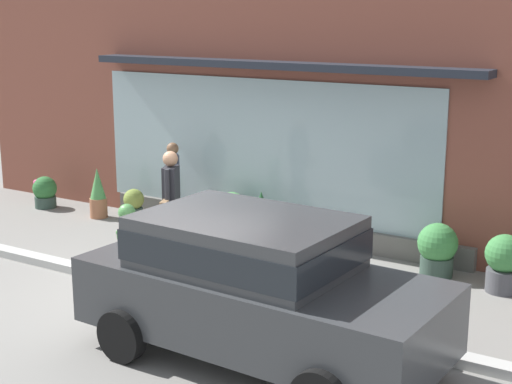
{
  "coord_description": "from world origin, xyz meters",
  "views": [
    {
      "loc": [
        6.38,
        -8.0,
        3.82
      ],
      "look_at": [
        0.69,
        1.2,
        1.24
      ],
      "focal_mm": 53.63,
      "sensor_mm": 36.0,
      "label": 1
    }
  ],
  "objects_px": {
    "parked_car_dark_gray": "(255,282)",
    "potted_plant_low_front": "(231,214)",
    "potted_plant_near_hydrant": "(134,205)",
    "potted_plant_corner_tall": "(45,192)",
    "pedestrian_with_handbag": "(171,198)",
    "pedestrian_passerby": "(173,180)",
    "potted_plant_by_entrance": "(98,194)",
    "potted_plant_window_right": "(261,221)",
    "potted_plant_trailing_edge": "(504,262)",
    "fire_hydrant": "(127,231)",
    "potted_plant_window_center": "(437,249)"
  },
  "relations": [
    {
      "from": "potted_plant_low_front",
      "to": "potted_plant_window_right",
      "type": "xyz_separation_m",
      "value": [
        0.76,
        -0.26,
        0.04
      ]
    },
    {
      "from": "potted_plant_low_front",
      "to": "potted_plant_corner_tall",
      "type": "height_order",
      "value": "potted_plant_low_front"
    },
    {
      "from": "potted_plant_near_hydrant",
      "to": "potted_plant_corner_tall",
      "type": "xyz_separation_m",
      "value": [
        -2.27,
        -0.03,
        -0.03
      ]
    },
    {
      "from": "parked_car_dark_gray",
      "to": "potted_plant_by_entrance",
      "type": "xyz_separation_m",
      "value": [
        -5.69,
        3.56,
        -0.47
      ]
    },
    {
      "from": "potted_plant_corner_tall",
      "to": "potted_plant_low_front",
      "type": "bearing_deg",
      "value": 3.26
    },
    {
      "from": "potted_plant_window_center",
      "to": "potted_plant_trailing_edge",
      "type": "height_order",
      "value": "potted_plant_trailing_edge"
    },
    {
      "from": "potted_plant_window_center",
      "to": "potted_plant_corner_tall",
      "type": "relative_size",
      "value": 1.28
    },
    {
      "from": "pedestrian_passerby",
      "to": "potted_plant_trailing_edge",
      "type": "relative_size",
      "value": 1.93
    },
    {
      "from": "potted_plant_near_hydrant",
      "to": "potted_plant_trailing_edge",
      "type": "relative_size",
      "value": 0.79
    },
    {
      "from": "potted_plant_low_front",
      "to": "potted_plant_corner_tall",
      "type": "bearing_deg",
      "value": -176.74
    },
    {
      "from": "parked_car_dark_gray",
      "to": "potted_plant_window_center",
      "type": "relative_size",
      "value": 5.19
    },
    {
      "from": "pedestrian_passerby",
      "to": "parked_car_dark_gray",
      "type": "distance_m",
      "value": 5.34
    },
    {
      "from": "potted_plant_window_right",
      "to": "fire_hydrant",
      "type": "bearing_deg",
      "value": -133.55
    },
    {
      "from": "parked_car_dark_gray",
      "to": "potted_plant_low_front",
      "type": "xyz_separation_m",
      "value": [
        -2.84,
        3.81,
        -0.5
      ]
    },
    {
      "from": "potted_plant_trailing_edge",
      "to": "potted_plant_corner_tall",
      "type": "bearing_deg",
      "value": -179.76
    },
    {
      "from": "parked_car_dark_gray",
      "to": "potted_plant_trailing_edge",
      "type": "relative_size",
      "value": 5.06
    },
    {
      "from": "fire_hydrant",
      "to": "potted_plant_near_hydrant",
      "type": "distance_m",
      "value": 2.06
    },
    {
      "from": "pedestrian_with_handbag",
      "to": "potted_plant_low_front",
      "type": "xyz_separation_m",
      "value": [
        0.03,
        1.61,
        -0.62
      ]
    },
    {
      "from": "potted_plant_corner_tall",
      "to": "potted_plant_trailing_edge",
      "type": "height_order",
      "value": "potted_plant_trailing_edge"
    },
    {
      "from": "pedestrian_with_handbag",
      "to": "potted_plant_near_hydrant",
      "type": "xyz_separation_m",
      "value": [
        -1.97,
        1.4,
        -0.69
      ]
    },
    {
      "from": "potted_plant_by_entrance",
      "to": "parked_car_dark_gray",
      "type": "bearing_deg",
      "value": -32.05
    },
    {
      "from": "potted_plant_near_hydrant",
      "to": "potted_plant_low_front",
      "type": "distance_m",
      "value": 2.01
    },
    {
      "from": "parked_car_dark_gray",
      "to": "potted_plant_low_front",
      "type": "distance_m",
      "value": 4.78
    },
    {
      "from": "potted_plant_window_center",
      "to": "potted_plant_by_entrance",
      "type": "bearing_deg",
      "value": -178.4
    },
    {
      "from": "pedestrian_passerby",
      "to": "potted_plant_window_center",
      "type": "bearing_deg",
      "value": 48.47
    },
    {
      "from": "potted_plant_by_entrance",
      "to": "potted_plant_window_right",
      "type": "bearing_deg",
      "value": -0.24
    },
    {
      "from": "parked_car_dark_gray",
      "to": "potted_plant_by_entrance",
      "type": "bearing_deg",
      "value": 150.49
    },
    {
      "from": "fire_hydrant",
      "to": "pedestrian_with_handbag",
      "type": "distance_m",
      "value": 0.94
    },
    {
      "from": "fire_hydrant",
      "to": "pedestrian_passerby",
      "type": "bearing_deg",
      "value": 101.94
    },
    {
      "from": "potted_plant_low_front",
      "to": "potted_plant_trailing_edge",
      "type": "bearing_deg",
      "value": -2.53
    },
    {
      "from": "pedestrian_with_handbag",
      "to": "potted_plant_trailing_edge",
      "type": "distance_m",
      "value": 4.94
    },
    {
      "from": "potted_plant_trailing_edge",
      "to": "fire_hydrant",
      "type": "bearing_deg",
      "value": -163.22
    },
    {
      "from": "potted_plant_low_front",
      "to": "potted_plant_corner_tall",
      "type": "relative_size",
      "value": 1.27
    },
    {
      "from": "parked_car_dark_gray",
      "to": "potted_plant_near_hydrant",
      "type": "relative_size",
      "value": 6.42
    },
    {
      "from": "potted_plant_window_center",
      "to": "potted_plant_window_right",
      "type": "bearing_deg",
      "value": -176.12
    },
    {
      "from": "potted_plant_window_center",
      "to": "potted_plant_trailing_edge",
      "type": "xyz_separation_m",
      "value": [
        1.0,
        -0.14,
        0.01
      ]
    },
    {
      "from": "fire_hydrant",
      "to": "pedestrian_with_handbag",
      "type": "height_order",
      "value": "pedestrian_with_handbag"
    },
    {
      "from": "pedestrian_passerby",
      "to": "potted_plant_near_hydrant",
      "type": "xyz_separation_m",
      "value": [
        -0.92,
        -0.02,
        -0.57
      ]
    },
    {
      "from": "potted_plant_near_hydrant",
      "to": "parked_car_dark_gray",
      "type": "bearing_deg",
      "value": -36.6
    },
    {
      "from": "fire_hydrant",
      "to": "potted_plant_trailing_edge",
      "type": "xyz_separation_m",
      "value": [
        5.4,
        1.63,
        -0.03
      ]
    },
    {
      "from": "pedestrian_passerby",
      "to": "potted_plant_by_entrance",
      "type": "bearing_deg",
      "value": -131.52
    },
    {
      "from": "fire_hydrant",
      "to": "potted_plant_window_center",
      "type": "bearing_deg",
      "value": 21.91
    },
    {
      "from": "potted_plant_low_front",
      "to": "potted_plant_by_entrance",
      "type": "bearing_deg",
      "value": -175.08
    },
    {
      "from": "potted_plant_by_entrance",
      "to": "potted_plant_trailing_edge",
      "type": "xyz_separation_m",
      "value": [
        7.51,
        0.04,
        -0.02
      ]
    },
    {
      "from": "pedestrian_passerby",
      "to": "potted_plant_low_front",
      "type": "relative_size",
      "value": 2.0
    },
    {
      "from": "pedestrian_with_handbag",
      "to": "parked_car_dark_gray",
      "type": "distance_m",
      "value": 3.62
    },
    {
      "from": "potted_plant_by_entrance",
      "to": "potted_plant_corner_tall",
      "type": "bearing_deg",
      "value": 179.92
    },
    {
      "from": "potted_plant_low_front",
      "to": "pedestrian_with_handbag",
      "type": "bearing_deg",
      "value": -91.2
    },
    {
      "from": "potted_plant_corner_tall",
      "to": "potted_plant_near_hydrant",
      "type": "bearing_deg",
      "value": 0.8
    },
    {
      "from": "pedestrian_with_handbag",
      "to": "potted_plant_trailing_edge",
      "type": "bearing_deg",
      "value": 83.92
    }
  ]
}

